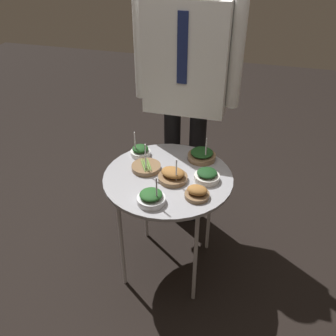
# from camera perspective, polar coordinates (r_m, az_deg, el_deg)

# --- Properties ---
(ground_plane) EXTENTS (8.00, 8.00, 0.00)m
(ground_plane) POSITION_cam_1_polar(r_m,az_deg,el_deg) (2.34, -0.00, -14.37)
(ground_plane) COLOR black
(serving_cart) EXTENTS (0.66, 0.66, 0.65)m
(serving_cart) POSITION_cam_1_polar(r_m,az_deg,el_deg) (1.94, -0.00, -2.35)
(serving_cart) COLOR #939399
(serving_cart) RESTS_ON ground_plane
(bowl_roast_front_right) EXTENTS (0.15, 0.15, 0.14)m
(bowl_roast_front_right) POSITION_cam_1_polar(r_m,az_deg,el_deg) (1.87, 0.75, -1.14)
(bowl_roast_front_right) COLOR brown
(bowl_roast_front_right) RESTS_ON serving_cart
(bowl_spinach_center) EXTENTS (0.13, 0.13, 0.16)m
(bowl_spinach_center) POSITION_cam_1_polar(r_m,az_deg,el_deg) (1.72, -2.59, -4.55)
(bowl_spinach_center) COLOR silver
(bowl_spinach_center) RESTS_ON serving_cart
(bowl_spinach_front_left) EXTENTS (0.15, 0.15, 0.15)m
(bowl_spinach_front_left) POSITION_cam_1_polar(r_m,az_deg,el_deg) (2.04, 5.17, 1.96)
(bowl_spinach_front_left) COLOR brown
(bowl_spinach_front_left) RESTS_ON serving_cart
(bowl_spinach_back_left) EXTENTS (0.13, 0.13, 0.06)m
(bowl_spinach_back_left) POSITION_cam_1_polar(r_m,az_deg,el_deg) (1.88, 5.95, -1.20)
(bowl_spinach_back_left) COLOR silver
(bowl_spinach_back_left) RESTS_ON serving_cart
(bowl_spinach_front_center) EXTENTS (0.11, 0.11, 0.15)m
(bowl_spinach_front_center) POSITION_cam_1_polar(r_m,az_deg,el_deg) (2.08, -4.23, 2.61)
(bowl_spinach_front_center) COLOR white
(bowl_spinach_front_center) RESTS_ON serving_cart
(bowl_roast_back_right) EXTENTS (0.12, 0.12, 0.06)m
(bowl_roast_back_right) POSITION_cam_1_polar(r_m,az_deg,el_deg) (1.76, 4.46, -3.77)
(bowl_roast_back_right) COLOR brown
(bowl_roast_back_right) RESTS_ON serving_cart
(bowl_asparagus_mid_right) EXTENTS (0.15, 0.15, 0.18)m
(bowl_asparagus_mid_right) POSITION_cam_1_polar(r_m,az_deg,el_deg) (1.96, -3.35, 0.15)
(bowl_asparagus_mid_right) COLOR brown
(bowl_asparagus_mid_right) RESTS_ON serving_cart
(waiter_figure) EXTENTS (0.61, 0.23, 1.64)m
(waiter_figure) POSITION_cam_1_polar(r_m,az_deg,el_deg) (2.15, 2.87, 14.59)
(waiter_figure) COLOR black
(waiter_figure) RESTS_ON ground_plane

